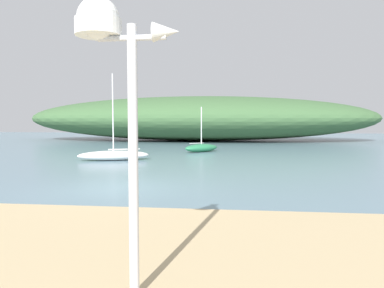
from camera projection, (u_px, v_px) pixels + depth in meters
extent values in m
plane|color=slate|center=(118.00, 188.00, 12.86)|extent=(120.00, 120.00, 0.00)
ellipsoid|color=#3D6038|center=(199.00, 119.00, 44.23)|extent=(41.90, 15.12, 5.29)
cylinder|color=silver|center=(133.00, 163.00, 4.43)|extent=(0.12, 0.12, 3.31)
cylinder|color=silver|center=(132.00, 38.00, 4.34)|extent=(0.82, 0.07, 0.07)
cylinder|color=white|center=(98.00, 27.00, 4.38)|extent=(0.55, 0.55, 0.20)
sphere|color=white|center=(98.00, 19.00, 4.37)|extent=(0.51, 0.51, 0.51)
cone|color=silver|center=(166.00, 32.00, 4.29)|extent=(0.31, 0.23, 0.23)
ellipsoid|color=white|center=(114.00, 155.00, 21.96)|extent=(4.38, 2.55, 0.58)
cylinder|color=silver|center=(113.00, 114.00, 21.81)|extent=(0.08, 0.08, 4.75)
cylinder|color=silver|center=(124.00, 149.00, 22.08)|extent=(1.81, 0.68, 0.06)
ellipsoid|color=#287A4C|center=(201.00, 148.00, 27.87)|extent=(2.88, 2.75, 0.61)
cylinder|color=silver|center=(201.00, 127.00, 27.77)|extent=(0.08, 0.08, 3.00)
cylinder|color=silver|center=(197.00, 143.00, 27.59)|extent=(1.02, 0.93, 0.06)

